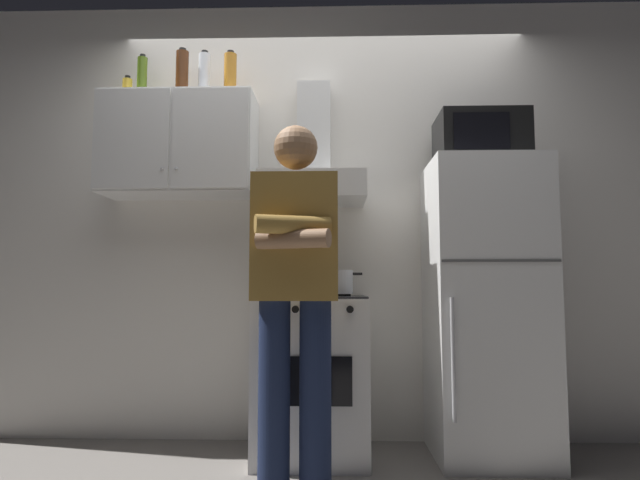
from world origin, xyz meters
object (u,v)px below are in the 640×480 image
(upper_cabinet, at_px, (179,146))
(bottle_liquor_amber, at_px, (230,75))
(bottle_olive_oil, at_px, (142,77))
(bottle_rum_dark, at_px, (182,74))
(refrigerator, at_px, (486,307))
(bottle_vodka_clear, at_px, (204,76))
(cooking_pot, at_px, (336,282))
(stove_oven, at_px, (312,375))
(bottle_spice_jar, at_px, (127,88))
(person_standing, at_px, (295,289))
(range_hood, at_px, (313,170))
(microwave, at_px, (480,140))

(upper_cabinet, bearing_deg, bottle_liquor_amber, -0.09)
(bottle_olive_oil, height_order, bottle_rum_dark, bottle_rum_dark)
(refrigerator, relative_size, bottle_vodka_clear, 5.45)
(bottle_vodka_clear, height_order, bottle_olive_oil, bottle_vodka_clear)
(bottle_vodka_clear, xyz_separation_m, bottle_olive_oil, (-0.37, -0.03, -0.02))
(upper_cabinet, distance_m, cooking_pot, 1.26)
(stove_oven, bearing_deg, refrigerator, 0.04)
(cooking_pot, height_order, bottle_vodka_clear, bottle_vodka_clear)
(refrigerator, bearing_deg, stove_oven, -179.96)
(bottle_spice_jar, bearing_deg, stove_oven, -6.67)
(refrigerator, xyz_separation_m, bottle_olive_oil, (-1.98, 0.11, 1.37))
(cooking_pot, xyz_separation_m, bottle_vodka_clear, (-0.79, 0.27, 1.25))
(bottle_vodka_clear, distance_m, bottle_olive_oil, 0.37)
(upper_cabinet, relative_size, person_standing, 0.55)
(bottle_vodka_clear, bearing_deg, bottle_rum_dark, -170.41)
(range_hood, distance_m, refrigerator, 1.25)
(range_hood, bearing_deg, microwave, -6.46)
(upper_cabinet, xyz_separation_m, refrigerator, (1.75, -0.12, -0.95))
(person_standing, relative_size, bottle_liquor_amber, 5.85)
(microwave, distance_m, bottle_vodka_clear, 1.68)
(cooking_pot, distance_m, bottle_liquor_amber, 1.42)
(person_standing, distance_m, bottle_vodka_clear, 1.62)
(stove_oven, bearing_deg, cooking_pot, -42.49)
(person_standing, bearing_deg, stove_oven, 85.28)
(bottle_liquor_amber, height_order, bottle_rum_dark, bottle_rum_dark)
(range_hood, xyz_separation_m, refrigerator, (0.95, -0.13, -0.80))
(upper_cabinet, relative_size, bottle_liquor_amber, 3.21)
(upper_cabinet, height_order, range_hood, range_hood)
(refrigerator, relative_size, person_standing, 0.98)
(upper_cabinet, distance_m, stove_oven, 1.55)
(range_hood, height_order, microwave, range_hood)
(stove_oven, xyz_separation_m, microwave, (0.95, 0.02, 1.31))
(person_standing, bearing_deg, refrigerator, 31.23)
(stove_oven, height_order, refrigerator, refrigerator)
(upper_cabinet, xyz_separation_m, person_standing, (0.75, -0.73, -0.85))
(range_hood, distance_m, bottle_rum_dark, 0.99)
(bottle_liquor_amber, bearing_deg, upper_cabinet, 179.91)
(person_standing, distance_m, bottle_liquor_amber, 1.54)
(upper_cabinet, relative_size, bottle_vodka_clear, 3.06)
(refrigerator, bearing_deg, bottle_liquor_amber, 175.11)
(bottle_spice_jar, distance_m, bottle_liquor_amber, 0.63)
(bottle_spice_jar, xyz_separation_m, bottle_olive_oil, (0.09, -0.02, 0.06))
(bottle_olive_oil, bearing_deg, bottle_liquor_amber, 1.01)
(person_standing, height_order, cooking_pot, person_standing)
(bottle_vodka_clear, relative_size, bottle_rum_dark, 0.98)
(microwave, distance_m, bottle_olive_oil, 2.03)
(cooking_pot, xyz_separation_m, bottle_spice_jar, (-1.26, 0.25, 1.17))
(range_hood, bearing_deg, bottle_vodka_clear, 178.12)
(upper_cabinet, height_order, bottle_vodka_clear, bottle_vodka_clear)
(upper_cabinet, distance_m, bottle_liquor_amber, 0.53)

